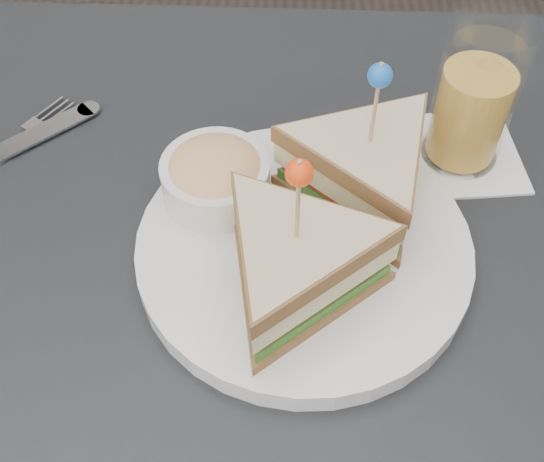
% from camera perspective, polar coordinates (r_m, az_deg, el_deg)
% --- Properties ---
extents(table, '(0.80, 0.80, 0.75)m').
position_cam_1_polar(table, '(0.65, -0.93, -7.62)').
color(table, black).
rests_on(table, ground).
extents(plate_meal, '(0.33, 0.34, 0.17)m').
position_cam_1_polar(plate_meal, '(0.57, 3.49, 1.04)').
color(plate_meal, white).
rests_on(plate_meal, table).
extents(cutlery_fork, '(0.12, 0.18, 0.01)m').
position_cam_1_polar(cutlery_fork, '(0.73, -21.22, 6.29)').
color(cutlery_fork, silver).
rests_on(cutlery_fork, table).
extents(drink_set, '(0.13, 0.13, 0.15)m').
position_cam_1_polar(drink_set, '(0.66, 16.46, 10.26)').
color(drink_set, white).
rests_on(drink_set, table).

